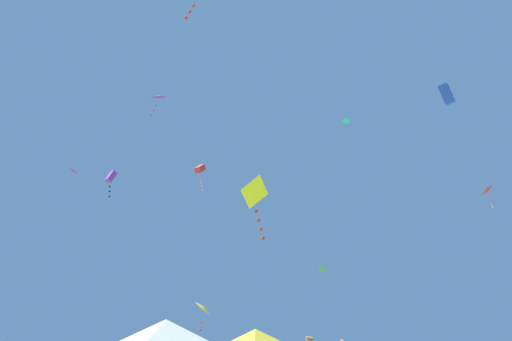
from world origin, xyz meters
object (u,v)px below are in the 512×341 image
at_px(kite_green_diamond, 323,268).
at_px(kite_red_box, 200,170).
at_px(kite_cyan_delta, 346,121).
at_px(kite_purple_box, 111,177).
at_px(kite_yellow_diamond, 255,195).
at_px(kite_purple_diamond, 74,171).
at_px(kite_red_diamond, 487,191).
at_px(kite_purple_delta, 158,97).
at_px(canopy_tent_white, 164,336).
at_px(kite_yellow_delta, 203,308).
at_px(kite_blue_box, 447,94).

xyz_separation_m(kite_green_diamond, kite_red_box, (-10.58, 0.63, 9.61)).
relative_size(kite_red_box, kite_cyan_delta, 3.21).
height_order(kite_purple_box, kite_cyan_delta, kite_cyan_delta).
xyz_separation_m(kite_red_box, kite_purple_box, (-8.72, 0.86, -0.26)).
bearing_deg(kite_green_diamond, kite_yellow_diamond, -108.00).
xyz_separation_m(kite_purple_diamond, kite_yellow_diamond, (15.20, -12.19, -8.47)).
height_order(kite_red_diamond, kite_yellow_diamond, kite_red_diamond).
distance_m(kite_yellow_diamond, kite_red_box, 20.25).
bearing_deg(kite_purple_box, kite_purple_delta, -54.69).
distance_m(canopy_tent_white, kite_red_box, 23.75).
bearing_deg(kite_green_diamond, kite_purple_box, 175.58).
distance_m(kite_red_diamond, kite_purple_diamond, 31.43).
height_order(kite_purple_delta, kite_cyan_delta, kite_cyan_delta).
relative_size(kite_yellow_delta, kite_blue_box, 2.18).
height_order(canopy_tent_white, kite_blue_box, kite_blue_box).
relative_size(kite_blue_box, kite_purple_delta, 0.62).
relative_size(kite_red_diamond, kite_blue_box, 1.13).
relative_size(canopy_tent_white, kite_cyan_delta, 3.55).
relative_size(kite_yellow_delta, kite_red_box, 0.97).
relative_size(canopy_tent_white, kite_yellow_diamond, 1.40).
bearing_deg(kite_red_box, kite_yellow_diamond, -71.17).
relative_size(canopy_tent_white, kite_purple_delta, 1.55).
distance_m(kite_red_diamond, kite_green_diamond, 13.03).
bearing_deg(kite_yellow_diamond, kite_cyan_delta, 59.89).
relative_size(kite_red_diamond, kite_yellow_diamond, 0.64).
bearing_deg(kite_purple_delta, kite_red_diamond, 3.62).
bearing_deg(kite_purple_diamond, canopy_tent_white, -46.65).
xyz_separation_m(canopy_tent_white, kite_yellow_delta, (-1.75, 19.49, 4.45)).
distance_m(kite_purple_diamond, kite_cyan_delta, 24.56).
relative_size(kite_purple_diamond, kite_cyan_delta, 0.72).
relative_size(canopy_tent_white, kite_red_box, 1.11).
bearing_deg(kite_red_diamond, kite_yellow_delta, 155.02).
bearing_deg(kite_purple_diamond, kite_green_diamond, 9.47).
bearing_deg(kite_purple_box, kite_purple_diamond, -101.04).
bearing_deg(kite_purple_delta, kite_green_diamond, 31.94).
height_order(kite_red_diamond, kite_green_diamond, kite_red_diamond).
distance_m(kite_yellow_diamond, kite_blue_box, 15.92).
xyz_separation_m(kite_yellow_delta, kite_green_diamond, (9.82, -3.20, 2.42)).
relative_size(kite_yellow_diamond, kite_cyan_delta, 2.54).
xyz_separation_m(kite_red_diamond, kite_purple_delta, (-23.46, -1.49, 7.62)).
bearing_deg(kite_yellow_diamond, kite_purple_box, 129.86).
bearing_deg(kite_purple_delta, kite_purple_diamond, 149.29).
bearing_deg(kite_yellow_delta, kite_purple_box, -169.79).
bearing_deg(kite_cyan_delta, kite_yellow_delta, 161.73).
relative_size(kite_purple_diamond, kite_purple_delta, 0.31).
xyz_separation_m(kite_purple_delta, kite_purple_box, (-6.65, 9.38, -1.77)).
bearing_deg(kite_red_box, kite_purple_delta, -103.68).
bearing_deg(canopy_tent_white, kite_red_diamond, 27.65).
bearing_deg(kite_purple_delta, kite_yellow_diamond, -45.29).
bearing_deg(kite_purple_box, kite_yellow_diamond, -50.14).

